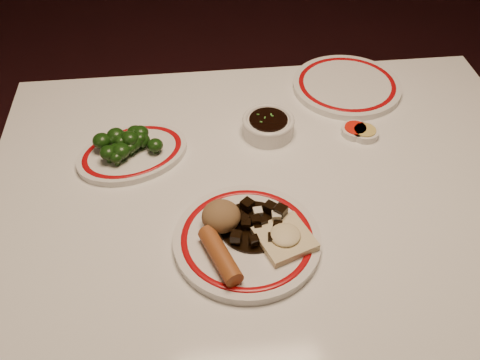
% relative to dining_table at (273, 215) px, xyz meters
% --- Properties ---
extents(ground, '(7.00, 7.00, 0.00)m').
position_rel_dining_table_xyz_m(ground, '(0.00, 0.00, -0.66)').
color(ground, black).
rests_on(ground, ground).
extents(dining_table, '(1.20, 0.90, 0.75)m').
position_rel_dining_table_xyz_m(dining_table, '(0.00, 0.00, 0.00)').
color(dining_table, white).
rests_on(dining_table, ground).
extents(main_plate, '(0.36, 0.36, 0.02)m').
position_rel_dining_table_xyz_m(main_plate, '(-0.08, -0.15, 0.10)').
color(main_plate, silver).
rests_on(main_plate, dining_table).
extents(rice_mound, '(0.07, 0.07, 0.05)m').
position_rel_dining_table_xyz_m(rice_mound, '(-0.12, -0.11, 0.14)').
color(rice_mound, brown).
rests_on(rice_mound, main_plate).
extents(spring_roll, '(0.07, 0.13, 0.03)m').
position_rel_dining_table_xyz_m(spring_roll, '(-0.13, -0.20, 0.13)').
color(spring_roll, '#9A5226').
rests_on(spring_roll, main_plate).
extents(fried_wonton, '(0.12, 0.12, 0.03)m').
position_rel_dining_table_xyz_m(fried_wonton, '(-0.01, -0.16, 0.12)').
color(fried_wonton, beige).
rests_on(fried_wonton, main_plate).
extents(stirfry_heap, '(0.13, 0.13, 0.03)m').
position_rel_dining_table_xyz_m(stirfry_heap, '(-0.06, -0.12, 0.12)').
color(stirfry_heap, black).
rests_on(stirfry_heap, main_plate).
extents(broccoli_plate, '(0.30, 0.28, 0.02)m').
position_rel_dining_table_xyz_m(broccoli_plate, '(-0.30, 0.13, 0.10)').
color(broccoli_plate, silver).
rests_on(broccoli_plate, dining_table).
extents(broccoli_pile, '(0.15, 0.10, 0.05)m').
position_rel_dining_table_xyz_m(broccoli_pile, '(-0.31, 0.13, 0.13)').
color(broccoli_pile, '#23471C').
rests_on(broccoli_pile, broccoli_plate).
extents(soy_bowl, '(0.12, 0.12, 0.04)m').
position_rel_dining_table_xyz_m(soy_bowl, '(0.01, 0.17, 0.11)').
color(soy_bowl, silver).
rests_on(soy_bowl, dining_table).
extents(sweet_sour_dish, '(0.06, 0.06, 0.02)m').
position_rel_dining_table_xyz_m(sweet_sour_dish, '(0.21, 0.15, 0.10)').
color(sweet_sour_dish, silver).
rests_on(sweet_sour_dish, dining_table).
extents(mustard_dish, '(0.06, 0.06, 0.02)m').
position_rel_dining_table_xyz_m(mustard_dish, '(0.23, 0.14, 0.10)').
color(mustard_dish, silver).
rests_on(mustard_dish, dining_table).
extents(far_plate, '(0.32, 0.32, 0.02)m').
position_rel_dining_table_xyz_m(far_plate, '(0.24, 0.33, 0.10)').
color(far_plate, silver).
rests_on(far_plate, dining_table).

